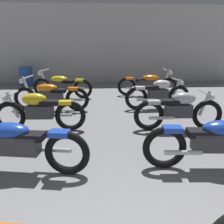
{
  "coord_description": "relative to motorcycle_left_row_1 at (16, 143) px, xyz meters",
  "views": [
    {
      "loc": [
        -0.33,
        -0.65,
        1.87
      ],
      "look_at": [
        0.0,
        4.03,
        0.55
      ],
      "focal_mm": 39.52,
      "sensor_mm": 36.0,
      "label": 1
    }
  ],
  "objects": [
    {
      "name": "back_wall",
      "position": [
        1.5,
        8.76,
        1.35
      ],
      "size": [
        13.01,
        0.24,
        3.6
      ],
      "primitive_type": "cube",
      "color": "#BCBAB7",
      "rests_on": "ground"
    },
    {
      "name": "motorcycle_right_row_3",
      "position": [
        3.01,
        3.5,
        0.01
      ],
      "size": [
        1.97,
        0.54,
        0.88
      ],
      "color": "black",
      "rests_on": "ground"
    },
    {
      "name": "motorcycle_right_row_4",
      "position": [
        3.09,
        5.32,
        0.0
      ],
      "size": [
        2.17,
        0.68,
        0.97
      ],
      "color": "black",
      "rests_on": "ground"
    },
    {
      "name": "motorcycle_right_row_1",
      "position": [
        2.97,
        -0.1,
        0.0
      ],
      "size": [
        2.17,
        0.68,
        0.97
      ],
      "color": "black",
      "rests_on": "ground"
    },
    {
      "name": "oil_drum",
      "position": [
        -1.89,
        7.88,
        -0.03
      ],
      "size": [
        0.59,
        0.59,
        0.85
      ],
      "color": "#23519E",
      "rests_on": "ground"
    },
    {
      "name": "motorcycle_right_row_2",
      "position": [
        3.0,
        1.65,
        0.01
      ],
      "size": [
        1.97,
        0.48,
        0.88
      ],
      "color": "black",
      "rests_on": "ground"
    },
    {
      "name": "motorcycle_left_row_4",
      "position": [
        0.01,
        5.25,
        0.0
      ],
      "size": [
        2.13,
        0.8,
        0.97
      ],
      "color": "black",
      "rests_on": "ground"
    },
    {
      "name": "motorcycle_left_row_2",
      "position": [
        -0.04,
        1.79,
        0.01
      ],
      "size": [
        1.97,
        0.48,
        0.88
      ],
      "color": "black",
      "rests_on": "ground"
    },
    {
      "name": "motorcycle_left_row_3",
      "position": [
        -0.09,
        3.51,
        0.0
      ],
      "size": [
        2.17,
        0.68,
        0.97
      ],
      "color": "black",
      "rests_on": "ground"
    },
    {
      "name": "motorcycle_left_row_1",
      "position": [
        0.0,
        0.0,
        0.0
      ],
      "size": [
        2.16,
        0.69,
        0.97
      ],
      "color": "black",
      "rests_on": "ground"
    }
  ]
}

